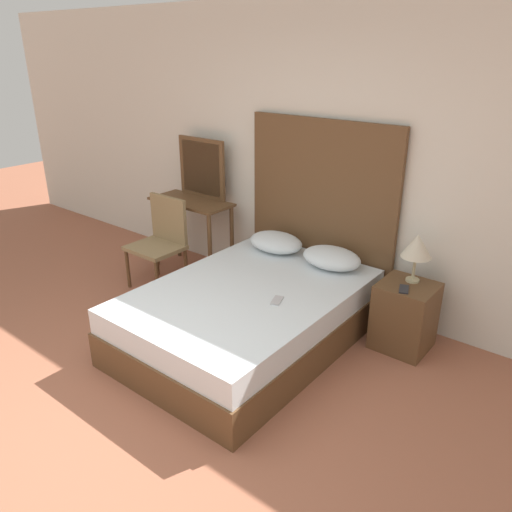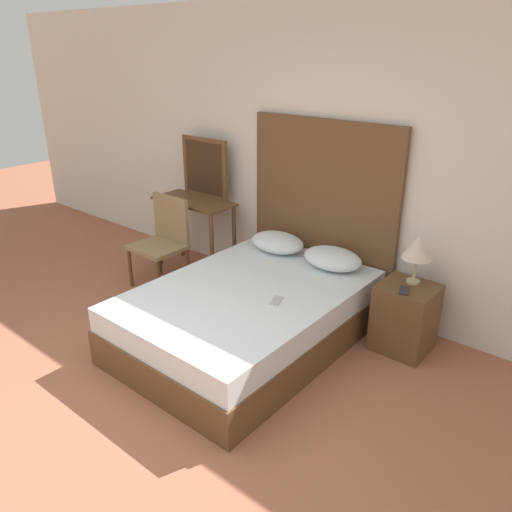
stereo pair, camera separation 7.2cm
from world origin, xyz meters
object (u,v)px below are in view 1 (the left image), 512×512
object	(u,v)px
phone_on_nightstand	(404,289)
bed	(248,316)
phone_on_bed	(277,300)
vanity_desk	(192,215)
nightstand	(404,316)
chair	(161,237)
table_lamp	(417,247)

from	to	relation	value
phone_on_nightstand	bed	bearing A→B (deg)	-148.85
phone_on_bed	phone_on_nightstand	size ratio (longest dim) A/B	1.00
vanity_desk	nightstand	bearing A→B (deg)	-0.53
nightstand	chair	distance (m)	2.46
table_lamp	vanity_desk	distance (m)	2.44
vanity_desk	chair	bearing A→B (deg)	-88.01
table_lamp	vanity_desk	size ratio (longest dim) A/B	0.44
phone_on_nightstand	table_lamp	bearing A→B (deg)	92.96
phone_on_nightstand	vanity_desk	size ratio (longest dim) A/B	0.18
phone_on_bed	nightstand	bearing A→B (deg)	46.31
phone_on_bed	table_lamp	bearing A→B (deg)	49.45
phone_on_bed	table_lamp	size ratio (longest dim) A/B	0.41
table_lamp	vanity_desk	world-z (taller)	table_lamp
table_lamp	chair	bearing A→B (deg)	-168.09
phone_on_nightstand	chair	world-z (taller)	chair
table_lamp	chair	world-z (taller)	table_lamp
bed	phone_on_nightstand	distance (m)	1.26
nightstand	phone_on_nightstand	bearing A→B (deg)	-87.26
nightstand	chair	world-z (taller)	chair
nightstand	chair	bearing A→B (deg)	-170.01
bed	vanity_desk	world-z (taller)	vanity_desk
bed	nightstand	xyz separation A→B (m)	(1.03, 0.73, 0.04)
nightstand	vanity_desk	size ratio (longest dim) A/B	0.62
vanity_desk	chair	world-z (taller)	chair
bed	nightstand	distance (m)	1.27
phone_on_bed	chair	world-z (taller)	chair
table_lamp	chair	distance (m)	2.49
table_lamp	chair	size ratio (longest dim) A/B	0.43
bed	phone_on_bed	xyz separation A→B (m)	(0.31, -0.03, 0.25)
phone_on_nightstand	phone_on_bed	bearing A→B (deg)	-138.09
table_lamp	chair	xyz separation A→B (m)	(-2.41, -0.51, -0.34)
phone_on_bed	chair	size ratio (longest dim) A/B	0.18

